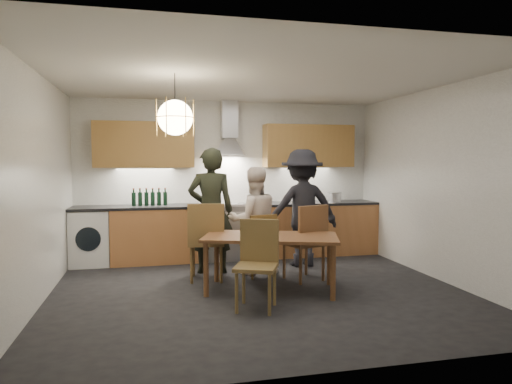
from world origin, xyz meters
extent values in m
plane|color=black|center=(0.00, 0.00, 0.00)|extent=(5.00, 5.00, 0.00)
cube|color=white|center=(0.00, 2.25, 1.30)|extent=(5.00, 0.02, 2.60)
cube|color=white|center=(0.00, -2.25, 1.30)|extent=(5.00, 0.02, 2.60)
cube|color=white|center=(-2.50, 0.00, 1.30)|extent=(0.02, 4.50, 2.60)
cube|color=white|center=(2.50, 0.00, 1.30)|extent=(0.02, 4.50, 2.60)
cube|color=silver|center=(0.00, 0.00, 2.60)|extent=(5.00, 4.50, 0.02)
cube|color=tan|center=(-1.18, 1.95, 0.43)|extent=(1.45, 0.60, 0.86)
cube|color=tan|center=(1.48, 1.95, 0.43)|extent=(2.05, 0.60, 0.86)
cube|color=white|center=(-2.20, 1.95, 0.42)|extent=(0.58, 0.58, 0.85)
cube|color=black|center=(-1.48, 1.95, 0.88)|extent=(2.05, 0.62, 0.04)
cube|color=black|center=(1.48, 1.95, 0.88)|extent=(2.05, 0.62, 0.04)
cube|color=silver|center=(0.00, 1.95, 0.40)|extent=(0.90, 0.60, 0.80)
cube|color=black|center=(0.00, 1.66, 0.38)|extent=(0.78, 0.02, 0.42)
cube|color=slate|center=(0.00, 1.95, 0.84)|extent=(0.90, 0.60, 0.08)
cube|color=silver|center=(0.00, 1.69, 0.90)|extent=(0.90, 0.08, 0.04)
cube|color=tan|center=(-1.38, 2.08, 1.86)|extent=(1.55, 0.35, 0.72)
cube|color=tan|center=(1.38, 2.08, 1.86)|extent=(1.55, 0.35, 0.72)
cube|color=silver|center=(0.00, 2.12, 2.29)|extent=(0.26, 0.22, 0.62)
cylinder|color=black|center=(-1.00, -0.10, 2.35)|extent=(0.01, 0.01, 0.50)
sphere|color=#FFE0A5|center=(-1.00, -0.10, 2.10)|extent=(0.40, 0.40, 0.40)
torus|color=gold|center=(-1.00, -0.10, 2.10)|extent=(0.43, 0.43, 0.01)
cube|color=brown|center=(0.15, -0.02, 0.67)|extent=(1.81, 1.29, 0.04)
cylinder|color=brown|center=(-0.66, -0.10, 0.33)|extent=(0.06, 0.06, 0.65)
cylinder|color=brown|center=(-0.45, 0.53, 0.33)|extent=(0.06, 0.06, 0.65)
cylinder|color=brown|center=(0.74, -0.58, 0.33)|extent=(0.06, 0.06, 0.65)
cylinder|color=brown|center=(0.96, 0.06, 0.33)|extent=(0.06, 0.06, 0.65)
cube|color=brown|center=(-0.56, 0.68, 0.51)|extent=(0.54, 0.54, 0.05)
cube|color=brown|center=(-0.59, 0.46, 0.79)|extent=(0.48, 0.12, 0.52)
cylinder|color=brown|center=(-0.34, 0.84, 0.24)|extent=(0.04, 0.04, 0.49)
cylinder|color=brown|center=(-0.40, 0.46, 0.24)|extent=(0.04, 0.04, 0.49)
cylinder|color=brown|center=(-0.72, 0.90, 0.24)|extent=(0.04, 0.04, 0.49)
cylinder|color=brown|center=(-0.78, 0.52, 0.24)|extent=(0.04, 0.04, 0.49)
cube|color=brown|center=(0.16, 0.72, 0.42)|extent=(0.47, 0.47, 0.04)
cube|color=brown|center=(0.20, 0.55, 0.66)|extent=(0.40, 0.12, 0.43)
cylinder|color=brown|center=(0.28, 0.91, 0.20)|extent=(0.03, 0.03, 0.41)
cylinder|color=brown|center=(0.35, 0.60, 0.20)|extent=(0.03, 0.03, 0.41)
cylinder|color=brown|center=(-0.03, 0.84, 0.20)|extent=(0.03, 0.03, 0.41)
cylinder|color=brown|center=(0.04, 0.53, 0.20)|extent=(0.03, 0.03, 0.41)
cube|color=brown|center=(0.71, 0.38, 0.50)|extent=(0.58, 0.58, 0.04)
cube|color=brown|center=(0.78, 0.18, 0.77)|extent=(0.45, 0.18, 0.51)
cylinder|color=brown|center=(0.84, 0.62, 0.24)|extent=(0.04, 0.04, 0.47)
cylinder|color=brown|center=(0.95, 0.26, 0.24)|extent=(0.04, 0.04, 0.47)
cylinder|color=brown|center=(0.48, 0.50, 0.24)|extent=(0.04, 0.04, 0.47)
cylinder|color=brown|center=(0.59, 0.14, 0.24)|extent=(0.04, 0.04, 0.47)
cube|color=brown|center=(-0.19, -0.68, 0.46)|extent=(0.57, 0.57, 0.04)
cube|color=brown|center=(-0.11, -0.50, 0.72)|extent=(0.41, 0.21, 0.47)
cylinder|color=brown|center=(-0.42, -0.77, 0.22)|extent=(0.04, 0.04, 0.44)
cylinder|color=brown|center=(-0.28, -0.45, 0.22)|extent=(0.04, 0.04, 0.44)
cylinder|color=brown|center=(-0.10, -0.91, 0.22)|extent=(0.04, 0.04, 0.44)
cylinder|color=brown|center=(0.04, -0.59, 0.22)|extent=(0.04, 0.04, 0.44)
imported|color=black|center=(-0.45, 1.06, 0.90)|extent=(0.69, 0.49, 1.79)
imported|color=beige|center=(0.14, 0.87, 0.76)|extent=(0.76, 0.61, 1.52)
imported|color=black|center=(0.97, 1.19, 0.89)|extent=(1.16, 0.68, 1.78)
imported|color=#B7B6BA|center=(1.15, 1.85, 0.93)|extent=(0.35, 0.35, 0.07)
cylinder|color=silver|center=(1.80, 1.91, 0.98)|extent=(0.26, 0.26, 0.16)
camera|label=1|loc=(-1.28, -5.40, 1.62)|focal=32.00mm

